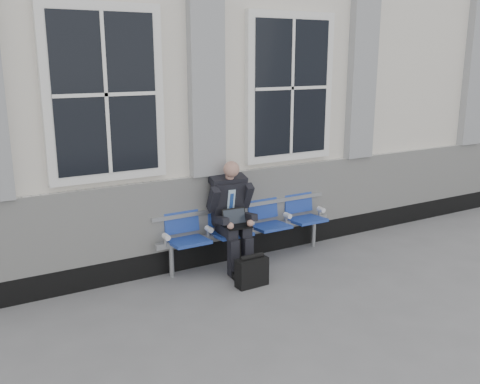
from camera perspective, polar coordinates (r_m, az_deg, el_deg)
ground at (r=6.47m, az=9.88°, el=-10.19°), size 70.00×70.00×0.00m
station_building at (r=8.83m, az=-4.40°, el=11.39°), size 14.40×4.40×4.49m
bench at (r=7.07m, az=0.76°, el=-3.06°), size 2.60×0.47×0.91m
businessman at (r=6.75m, az=-0.92°, el=-2.04°), size 0.58×0.78×1.40m
briefcase at (r=6.40m, az=1.27°, el=-8.46°), size 0.39×0.17×0.40m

